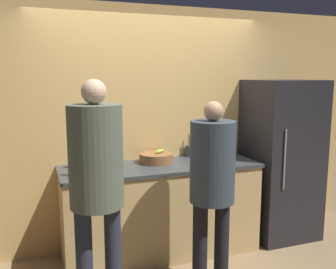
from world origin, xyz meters
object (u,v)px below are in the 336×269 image
object	(u,v)px
person_left	(96,174)
utensil_crock	(190,150)
refrigerator	(280,159)
bottle_red	(73,167)
fruit_bowl	(156,158)
cup_yellow	(73,163)
potted_plant	(228,144)
person_center	(212,177)

from	to	relation	value
person_left	utensil_crock	world-z (taller)	person_left
person_left	utensil_crock	xyz separation A→B (m)	(1.23, 1.07, -0.12)
person_left	utensil_crock	size ratio (longest dim) A/B	7.11
refrigerator	bottle_red	world-z (taller)	refrigerator
fruit_bowl	bottle_red	distance (m)	0.91
fruit_bowl	bottle_red	bearing A→B (deg)	-164.71
bottle_red	cup_yellow	distance (m)	0.32
refrigerator	person_left	distance (m)	2.39
fruit_bowl	potted_plant	xyz separation A→B (m)	(0.90, 0.10, 0.08)
bottle_red	cup_yellow	size ratio (longest dim) A/B	2.15
person_left	potted_plant	bearing A→B (deg)	30.99
bottle_red	person_center	bearing A→B (deg)	-30.60
refrigerator	potted_plant	bearing A→B (deg)	158.57
cup_yellow	person_left	bearing A→B (deg)	-85.82
person_left	fruit_bowl	bearing A→B (deg)	49.61
utensil_crock	person_center	bearing A→B (deg)	-103.07
refrigerator	person_center	size ratio (longest dim) A/B	1.09
person_left	utensil_crock	bearing A→B (deg)	41.00
person_center	potted_plant	bearing A→B (deg)	54.87
potted_plant	fruit_bowl	bearing A→B (deg)	-173.86
refrigerator	potted_plant	distance (m)	0.64
person_left	potted_plant	xyz separation A→B (m)	(1.67, 1.01, -0.05)
person_left	refrigerator	bearing A→B (deg)	19.14
refrigerator	fruit_bowl	world-z (taller)	refrigerator
person_left	utensil_crock	distance (m)	1.63
person_center	utensil_crock	size ratio (longest dim) A/B	6.39
refrigerator	person_center	xyz separation A→B (m)	(-1.26, -0.75, 0.10)
refrigerator	utensil_crock	size ratio (longest dim) A/B	7.00
person_left	cup_yellow	xyz separation A→B (m)	(-0.07, 0.99, -0.13)
fruit_bowl	potted_plant	bearing A→B (deg)	6.14
person_left	bottle_red	bearing A→B (deg)	98.71
fruit_bowl	cup_yellow	bearing A→B (deg)	174.70
refrigerator	bottle_red	size ratio (longest dim) A/B	8.21
cup_yellow	potted_plant	world-z (taller)	potted_plant
person_left	potted_plant	distance (m)	1.95
person_left	fruit_bowl	world-z (taller)	person_left
utensil_crock	potted_plant	bearing A→B (deg)	-7.65
person_left	potted_plant	world-z (taller)	person_left
person_left	cup_yellow	size ratio (longest dim) A/B	17.91
utensil_crock	bottle_red	size ratio (longest dim) A/B	1.17
fruit_bowl	cup_yellow	distance (m)	0.85
person_center	bottle_red	size ratio (longest dim) A/B	7.50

